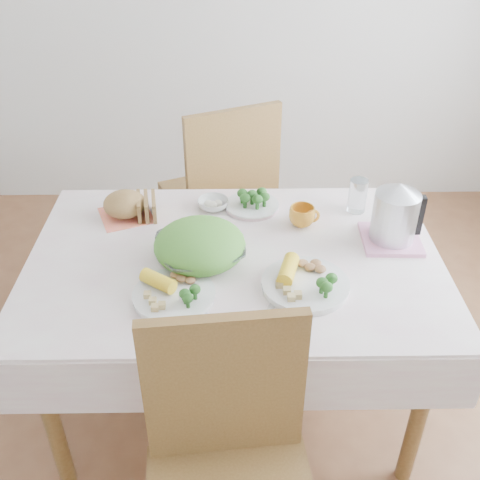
{
  "coord_description": "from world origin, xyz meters",
  "views": [
    {
      "loc": [
        -0.01,
        -1.65,
        1.96
      ],
      "look_at": [
        0.02,
        0.02,
        0.82
      ],
      "focal_mm": 42.0,
      "sensor_mm": 36.0,
      "label": 1
    }
  ],
  "objects_px": {
    "salad_bowl": "(200,251)",
    "electric_kettle": "(395,214)",
    "dining_table": "(235,334)",
    "dinner_plate_right": "(305,285)",
    "chair_far": "(217,206)",
    "yellow_mug": "(302,216)",
    "dinner_plate_left": "(174,295)"
  },
  "relations": [
    {
      "from": "chair_far",
      "to": "salad_bowl",
      "type": "xyz_separation_m",
      "value": [
        -0.04,
        -0.87,
        0.33
      ]
    },
    {
      "from": "dining_table",
      "to": "dinner_plate_left",
      "type": "height_order",
      "value": "dinner_plate_left"
    },
    {
      "from": "dinner_plate_left",
      "to": "electric_kettle",
      "type": "distance_m",
      "value": 0.86
    },
    {
      "from": "dinner_plate_right",
      "to": "electric_kettle",
      "type": "bearing_deg",
      "value": 37.67
    },
    {
      "from": "salad_bowl",
      "to": "electric_kettle",
      "type": "height_order",
      "value": "electric_kettle"
    },
    {
      "from": "salad_bowl",
      "to": "dinner_plate_right",
      "type": "relative_size",
      "value": 1.03
    },
    {
      "from": "chair_far",
      "to": "dinner_plate_right",
      "type": "xyz_separation_m",
      "value": [
        0.32,
        -1.04,
        0.31
      ]
    },
    {
      "from": "yellow_mug",
      "to": "salad_bowl",
      "type": "bearing_deg",
      "value": -149.84
    },
    {
      "from": "salad_bowl",
      "to": "yellow_mug",
      "type": "distance_m",
      "value": 0.45
    },
    {
      "from": "chair_far",
      "to": "salad_bowl",
      "type": "height_order",
      "value": "chair_far"
    },
    {
      "from": "dinner_plate_right",
      "to": "electric_kettle",
      "type": "distance_m",
      "value": 0.46
    },
    {
      "from": "chair_far",
      "to": "electric_kettle",
      "type": "relative_size",
      "value": 4.61
    },
    {
      "from": "electric_kettle",
      "to": "dining_table",
      "type": "bearing_deg",
      "value": -160.71
    },
    {
      "from": "dining_table",
      "to": "yellow_mug",
      "type": "xyz_separation_m",
      "value": [
        0.27,
        0.21,
        0.43
      ]
    },
    {
      "from": "dining_table",
      "to": "electric_kettle",
      "type": "bearing_deg",
      "value": 8.57
    },
    {
      "from": "dining_table",
      "to": "electric_kettle",
      "type": "distance_m",
      "value": 0.78
    },
    {
      "from": "dinner_plate_left",
      "to": "dining_table",
      "type": "bearing_deg",
      "value": 48.95
    },
    {
      "from": "dinner_plate_right",
      "to": "electric_kettle",
      "type": "height_order",
      "value": "electric_kettle"
    },
    {
      "from": "dining_table",
      "to": "salad_bowl",
      "type": "xyz_separation_m",
      "value": [
        -0.12,
        -0.02,
        0.42
      ]
    },
    {
      "from": "chair_far",
      "to": "dinner_plate_right",
      "type": "bearing_deg",
      "value": 83.76
    },
    {
      "from": "salad_bowl",
      "to": "dinner_plate_left",
      "type": "relative_size",
      "value": 1.12
    },
    {
      "from": "dinner_plate_right",
      "to": "dining_table",
      "type": "bearing_deg",
      "value": 142.14
    },
    {
      "from": "dining_table",
      "to": "dinner_plate_right",
      "type": "relative_size",
      "value": 4.7
    },
    {
      "from": "dining_table",
      "to": "dinner_plate_right",
      "type": "distance_m",
      "value": 0.5
    },
    {
      "from": "dining_table",
      "to": "yellow_mug",
      "type": "height_order",
      "value": "yellow_mug"
    },
    {
      "from": "chair_far",
      "to": "yellow_mug",
      "type": "relative_size",
      "value": 10.36
    },
    {
      "from": "salad_bowl",
      "to": "chair_far",
      "type": "bearing_deg",
      "value": 87.57
    },
    {
      "from": "salad_bowl",
      "to": "dinner_plate_left",
      "type": "bearing_deg",
      "value": -110.15
    },
    {
      "from": "salad_bowl",
      "to": "electric_kettle",
      "type": "bearing_deg",
      "value": 8.59
    },
    {
      "from": "dinner_plate_left",
      "to": "electric_kettle",
      "type": "relative_size",
      "value": 1.18
    },
    {
      "from": "salad_bowl",
      "to": "electric_kettle",
      "type": "distance_m",
      "value": 0.73
    },
    {
      "from": "yellow_mug",
      "to": "electric_kettle",
      "type": "relative_size",
      "value": 0.44
    }
  ]
}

